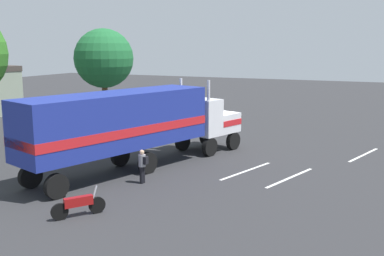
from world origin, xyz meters
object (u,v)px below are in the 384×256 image
semi_truck (134,122)px  tree_center (104,59)px  person_bystander (142,165)px  motorcycle (79,205)px

semi_truck → tree_center: (9.20, 8.25, 2.92)m
person_bystander → motorcycle: 4.72m
person_bystander → motorcycle: person_bystander is taller
semi_truck → tree_center: bearing=41.9°
motorcycle → person_bystander: bearing=-0.7°
tree_center → semi_truck: bearing=-138.1°
semi_truck → motorcycle: bearing=-166.8°
semi_truck → tree_center: tree_center is taller
semi_truck → motorcycle: (-6.72, -1.58, -2.04)m
person_bystander → tree_center: (11.21, 9.89, 4.55)m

